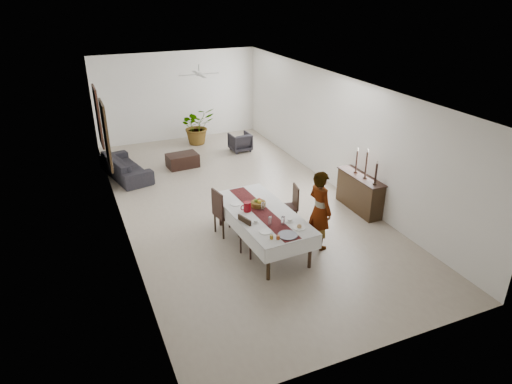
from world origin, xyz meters
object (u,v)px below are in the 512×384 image
Objects in this scene: red_pitcher at (247,207)px; sofa at (126,166)px; dining_table_top at (262,213)px; sideboard_body at (359,193)px; woman at (320,210)px.

red_pitcher is 5.50m from sofa.
red_pitcher is (-0.28, 0.15, 0.15)m from dining_table_top.
sideboard_body is at bearing 8.10° from red_pitcher.
sideboard_body is at bearing -144.22° from sofa.
sideboard_body reaches higher than dining_table_top.
sofa is at bearing 110.53° from red_pitcher.
sideboard_body is (3.33, 0.47, -0.49)m from red_pitcher.
sideboard_body is 0.68× the size of sofa.
woman is (1.43, -0.70, -0.04)m from red_pitcher.
sofa is (-2.20, 5.27, -0.47)m from dining_table_top.
red_pitcher is 3.40m from sideboard_body.
dining_table_top is at bearing 55.09° from woman.
woman is 1.19× the size of sideboard_body.
woman reaches higher than sideboard_body.
dining_table_top is 0.35m from red_pitcher.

